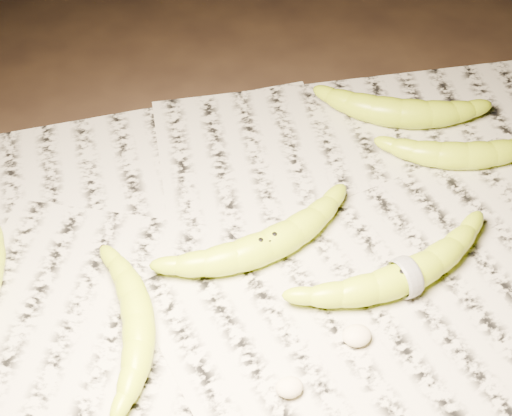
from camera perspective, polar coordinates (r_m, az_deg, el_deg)
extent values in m
plane|color=black|center=(0.83, 1.71, -4.26)|extent=(3.00, 3.00, 0.00)
cube|color=#BAB6A0|center=(0.81, 1.07, -5.58)|extent=(0.90, 0.70, 0.01)
torus|color=white|center=(0.80, 11.87, -5.28)|extent=(0.02, 0.05, 0.05)
ellipsoid|color=beige|center=(0.72, 2.71, -13.99)|extent=(0.03, 0.02, 0.02)
ellipsoid|color=beige|center=(0.76, 8.11, -9.91)|extent=(0.03, 0.03, 0.02)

